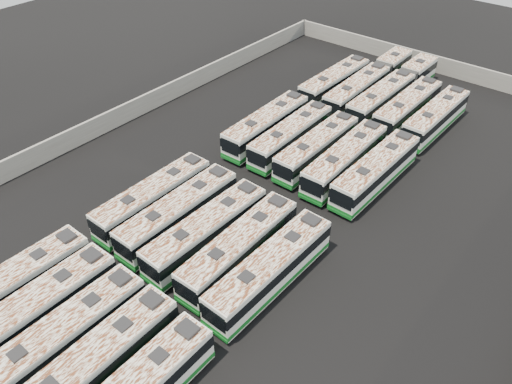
% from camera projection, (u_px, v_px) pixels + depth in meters
% --- Properties ---
extents(ground, '(140.00, 140.00, 0.00)m').
position_uv_depth(ground, '(273.00, 210.00, 44.06)').
color(ground, black).
rests_on(ground, ground).
extents(perimeter_wall, '(45.20, 73.20, 2.20)m').
position_uv_depth(perimeter_wall, '(274.00, 201.00, 43.38)').
color(perimeter_wall, slate).
rests_on(perimeter_wall, ground).
extents(bus_front_far_left, '(2.58, 11.79, 3.32)m').
position_uv_depth(bus_front_far_left, '(10.00, 289.00, 34.79)').
color(bus_front_far_left, '#BABCB5').
rests_on(bus_front_far_left, ground).
extents(bus_front_left, '(2.65, 12.01, 3.38)m').
position_uv_depth(bus_front_left, '(34.00, 313.00, 33.07)').
color(bus_front_left, '#BABCB5').
rests_on(bus_front_left, ground).
extents(bus_front_center, '(2.51, 11.87, 3.34)m').
position_uv_depth(bus_front_center, '(62.00, 340.00, 31.49)').
color(bus_front_center, '#BABCB5').
rests_on(bus_front_center, ground).
extents(bus_front_right, '(2.74, 12.04, 3.38)m').
position_uv_depth(bus_front_right, '(93.00, 368.00, 29.91)').
color(bus_front_right, '#BABCB5').
rests_on(bus_front_right, ground).
extents(bus_midfront_far_left, '(2.48, 11.60, 3.27)m').
position_uv_depth(bus_midfront_far_left, '(154.00, 198.00, 42.75)').
color(bus_midfront_far_left, '#BABCB5').
rests_on(bus_midfront_far_left, ground).
extents(bus_midfront_left, '(2.58, 11.81, 3.32)m').
position_uv_depth(bus_midfront_left, '(179.00, 213.00, 41.15)').
color(bus_midfront_left, '#BABCB5').
rests_on(bus_midfront_left, ground).
extents(bus_midfront_center, '(2.71, 11.82, 3.32)m').
position_uv_depth(bus_midfront_center, '(207.00, 231.00, 39.44)').
color(bus_midfront_center, '#BABCB5').
rests_on(bus_midfront_center, ground).
extents(bus_midfront_right, '(2.79, 11.81, 3.31)m').
position_uv_depth(bus_midfront_right, '(239.00, 248.00, 37.95)').
color(bus_midfront_right, '#BABCB5').
rests_on(bus_midfront_right, ground).
extents(bus_midfront_far_right, '(2.69, 11.95, 3.36)m').
position_uv_depth(bus_midfront_far_right, '(270.00, 270.00, 36.16)').
color(bus_midfront_far_right, '#BABCB5').
rests_on(bus_midfront_far_right, ground).
extents(bus_midback_far_left, '(2.82, 11.95, 3.35)m').
position_uv_depth(bus_midback_far_left, '(266.00, 125.00, 52.25)').
color(bus_midback_far_left, '#BABCB5').
rests_on(bus_midback_far_left, ground).
extents(bus_midback_left, '(2.72, 11.62, 3.26)m').
position_uv_depth(bus_midback_left, '(291.00, 136.00, 50.68)').
color(bus_midback_left, '#BABCB5').
rests_on(bus_midback_left, ground).
extents(bus_midback_center, '(2.48, 11.49, 3.23)m').
position_uv_depth(bus_midback_center, '(317.00, 148.00, 48.98)').
color(bus_midback_center, '#BABCB5').
rests_on(bus_midback_center, ground).
extents(bus_midback_right, '(2.80, 11.95, 3.35)m').
position_uv_depth(bus_midback_right, '(345.00, 160.00, 47.26)').
color(bus_midback_right, '#BABCB5').
rests_on(bus_midback_right, ground).
extents(bus_midback_far_right, '(2.72, 11.95, 3.36)m').
position_uv_depth(bus_midback_far_right, '(376.00, 171.00, 45.78)').
color(bus_midback_far_right, '#BABCB5').
rests_on(bus_midback_far_right, ground).
extents(bus_back_far_left, '(2.67, 11.85, 3.33)m').
position_uv_depth(bus_back_far_left, '(334.00, 83.00, 60.22)').
color(bus_back_far_left, '#BABCB5').
rests_on(bus_back_far_left, ground).
extents(bus_back_left, '(2.86, 18.22, 3.30)m').
position_uv_depth(bus_back_left, '(369.00, 82.00, 60.38)').
color(bus_back_left, '#BABCB5').
rests_on(bus_back_left, ground).
extents(bus_back_center, '(2.59, 18.22, 3.30)m').
position_uv_depth(bus_back_center, '(394.00, 90.00, 58.76)').
color(bus_back_center, '#BABCB5').
rests_on(bus_back_center, ground).
extents(bus_back_right, '(2.55, 11.87, 3.34)m').
position_uv_depth(bus_back_right, '(407.00, 108.00, 55.23)').
color(bus_back_right, '#BABCB5').
rests_on(bus_back_right, ground).
extents(bus_back_far_right, '(2.64, 11.60, 3.26)m').
position_uv_depth(bus_back_far_right, '(435.00, 118.00, 53.65)').
color(bus_back_far_right, '#BABCB5').
rests_on(bus_back_far_right, ground).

